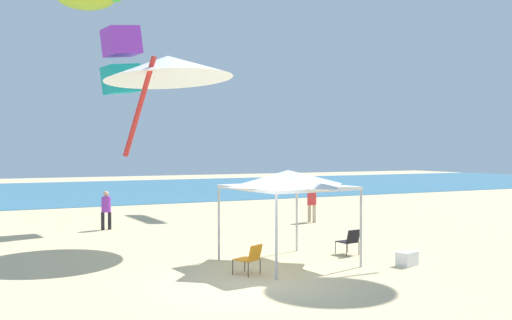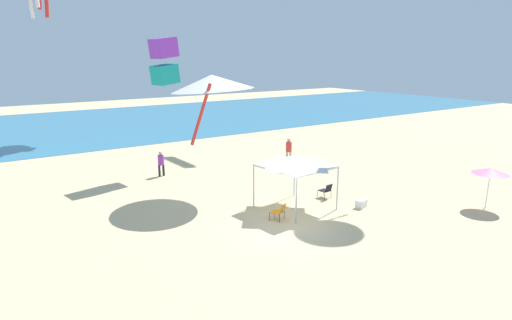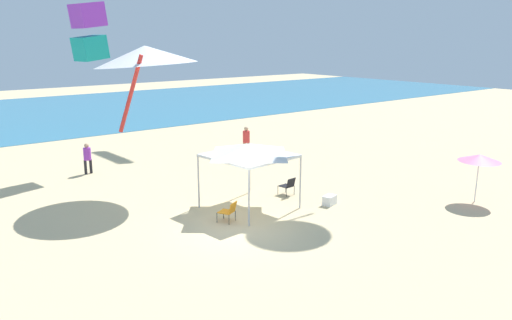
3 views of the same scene
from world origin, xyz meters
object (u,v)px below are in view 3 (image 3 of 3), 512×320
object	(u,v)px
cooler_box	(329,200)
person_near_umbrella	(246,139)
person_beachcomber	(87,156)
kite_delta_white	(145,55)
kite_box_purple	(89,32)
canopy_tent	(249,151)
folding_chair_right_of_tent	(288,185)
beach_umbrella	(480,158)
folding_chair_facing_ocean	(229,210)

from	to	relation	value
cooler_box	person_near_umbrella	distance (m)	9.94
person_beachcomber	kite_delta_white	size ratio (longest dim) A/B	0.26
kite_box_purple	cooler_box	bearing A→B (deg)	15.31
canopy_tent	kite_delta_white	distance (m)	6.19
folding_chair_right_of_tent	kite_box_purple	xyz separation A→B (m)	(-4.86, 9.78, 6.69)
kite_delta_white	person_near_umbrella	bearing A→B (deg)	-20.03
canopy_tent	person_beachcomber	distance (m)	10.12
cooler_box	kite_box_purple	xyz separation A→B (m)	(-5.34, 11.86, 6.96)
cooler_box	kite_box_purple	size ratio (longest dim) A/B	0.24
cooler_box	person_beachcomber	xyz separation A→B (m)	(-6.14, 11.25, 0.74)
folding_chair_right_of_tent	person_beachcomber	size ratio (longest dim) A/B	0.51
canopy_tent	kite_box_purple	size ratio (longest dim) A/B	1.15
cooler_box	beach_umbrella	bearing A→B (deg)	-34.76
folding_chair_right_of_tent	folding_chair_facing_ocean	bearing A→B (deg)	9.67
canopy_tent	kite_delta_white	world-z (taller)	kite_delta_white
folding_chair_facing_ocean	kite_delta_white	size ratio (longest dim) A/B	0.13
folding_chair_facing_ocean	folding_chair_right_of_tent	world-z (taller)	same
kite_delta_white	canopy_tent	bearing A→B (deg)	-106.68
folding_chair_facing_ocean	person_beachcomber	xyz separation A→B (m)	(-1.60, 10.33, 0.47)
folding_chair_right_of_tent	canopy_tent	bearing A→B (deg)	0.77
person_near_umbrella	beach_umbrella	bearing A→B (deg)	-3.67
beach_umbrella	folding_chair_facing_ocean	bearing A→B (deg)	155.01
folding_chair_facing_ocean	folding_chair_right_of_tent	xyz separation A→B (m)	(4.06, 1.16, 0.00)
cooler_box	canopy_tent	bearing A→B (deg)	148.31
kite_delta_white	kite_box_purple	bearing A→B (deg)	50.53
canopy_tent	cooler_box	xyz separation A→B (m)	(2.89, -1.79, -2.23)
folding_chair_right_of_tent	beach_umbrella	bearing A→B (deg)	128.68
cooler_box	kite_delta_white	size ratio (longest dim) A/B	0.11
folding_chair_right_of_tent	person_beachcomber	bearing A→B (deg)	-64.57
person_beachcomber	canopy_tent	bearing A→B (deg)	-75.01
folding_chair_right_of_tent	person_near_umbrella	bearing A→B (deg)	-120.21
folding_chair_right_of_tent	person_near_umbrella	xyz separation A→B (m)	(3.30, 7.42, 0.56)
beach_umbrella	person_beachcomber	size ratio (longest dim) A/B	1.31
folding_chair_facing_ocean	kite_delta_white	world-z (taller)	kite_delta_white
kite_box_purple	kite_delta_white	bearing A→B (deg)	-5.95
person_near_umbrella	kite_box_purple	size ratio (longest dim) A/B	0.60
person_beachcomber	kite_delta_white	bearing A→B (deg)	-81.64
kite_delta_white	beach_umbrella	bearing A→B (deg)	-86.34
canopy_tent	folding_chair_right_of_tent	world-z (taller)	canopy_tent
folding_chair_right_of_tent	kite_box_purple	size ratio (longest dim) A/B	0.28
person_beachcomber	person_near_umbrella	world-z (taller)	person_near_umbrella
person_beachcomber	kite_box_purple	world-z (taller)	kite_box_purple
canopy_tent	person_near_umbrella	xyz separation A→B (m)	(5.71, 7.71, -1.40)
canopy_tent	person_near_umbrella	size ratio (longest dim) A/B	1.92
folding_chair_right_of_tent	person_near_umbrella	world-z (taller)	person_near_umbrella
canopy_tent	beach_umbrella	bearing A→B (deg)	-33.69
person_near_umbrella	kite_delta_white	world-z (taller)	kite_delta_white
canopy_tent	kite_box_purple	distance (m)	11.40
person_beachcomber	folding_chair_facing_ocean	bearing A→B (deg)	-85.11
folding_chair_right_of_tent	kite_delta_white	bearing A→B (deg)	-48.65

